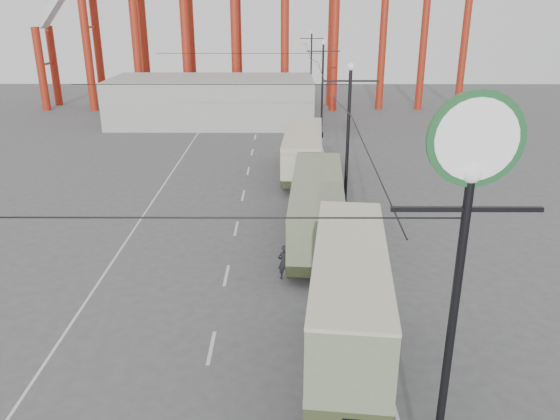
{
  "coord_description": "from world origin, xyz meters",
  "views": [
    {
      "loc": [
        1.72,
        -13.74,
        12.3
      ],
      "look_at": [
        1.61,
        11.1,
        3.0
      ],
      "focal_mm": 35.0,
      "sensor_mm": 36.0,
      "label": 1
    }
  ],
  "objects_px": {
    "single_decker_cream": "(303,150)",
    "pedestrian": "(284,262)",
    "lamp_post_near": "(464,229)",
    "single_decker_green": "(317,206)",
    "double_decker_bus": "(348,311)"
  },
  "relations": [
    {
      "from": "lamp_post_near",
      "to": "pedestrian",
      "type": "relative_size",
      "value": 6.23
    },
    {
      "from": "lamp_post_near",
      "to": "single_decker_cream",
      "type": "xyz_separation_m",
      "value": [
        -2.29,
        30.05,
        -5.94
      ]
    },
    {
      "from": "double_decker_bus",
      "to": "pedestrian",
      "type": "height_order",
      "value": "double_decker_bus"
    },
    {
      "from": "single_decker_cream",
      "to": "pedestrian",
      "type": "xyz_separation_m",
      "value": [
        -1.5,
        -17.32,
        -1.06
      ]
    },
    {
      "from": "lamp_post_near",
      "to": "pedestrian",
      "type": "height_order",
      "value": "lamp_post_near"
    },
    {
      "from": "single_decker_cream",
      "to": "pedestrian",
      "type": "relative_size",
      "value": 6.42
    },
    {
      "from": "single_decker_green",
      "to": "single_decker_cream",
      "type": "distance_m",
      "value": 12.44
    },
    {
      "from": "single_decker_cream",
      "to": "double_decker_bus",
      "type": "bearing_deg",
      "value": -84.83
    },
    {
      "from": "single_decker_green",
      "to": "single_decker_cream",
      "type": "relative_size",
      "value": 1.1
    },
    {
      "from": "lamp_post_near",
      "to": "double_decker_bus",
      "type": "distance_m",
      "value": 7.39
    },
    {
      "from": "single_decker_green",
      "to": "double_decker_bus",
      "type": "bearing_deg",
      "value": -84.9
    },
    {
      "from": "lamp_post_near",
      "to": "pedestrian",
      "type": "bearing_deg",
      "value": 106.58
    },
    {
      "from": "lamp_post_near",
      "to": "pedestrian",
      "type": "xyz_separation_m",
      "value": [
        -3.79,
        12.73,
        -6.99
      ]
    },
    {
      "from": "single_decker_green",
      "to": "lamp_post_near",
      "type": "bearing_deg",
      "value": -79.83
    },
    {
      "from": "lamp_post_near",
      "to": "single_decker_green",
      "type": "relative_size",
      "value": 0.88
    }
  ]
}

